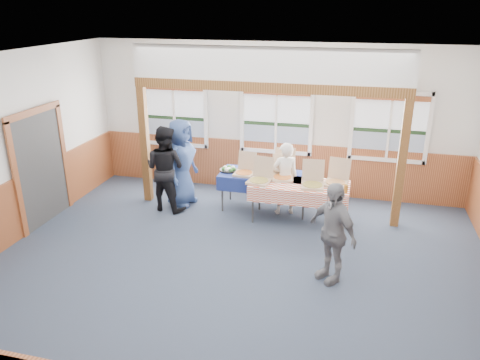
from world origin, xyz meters
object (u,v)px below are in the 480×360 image
Objects in this scene: woman_black at (165,169)px; table_right at (300,187)px; person_grey at (332,232)px; woman_white at (285,179)px; man_blue at (181,163)px; table_left at (265,177)px.

table_right is at bearing -166.87° from woman_black.
woman_black is 3.83m from person_grey.
person_grey is (1.05, -2.18, 0.05)m from woman_white.
woman_white is 0.81× the size of man_blue.
table_left is 1.09× the size of man_blue.
man_blue is at bearing -21.61° from woman_white.
table_right is 2.66m from woman_black.
table_right is 1.11× the size of man_blue.
woman_white is 0.93× the size of person_grey.
man_blue is 1.15× the size of person_grey.
person_grey reaches higher than table_right.
woman_black is at bearing -148.35° from table_left.
table_left is at bearing 135.71° from table_right.
table_right is 1.37× the size of woman_white.
woman_black is at bearing -13.64° from woman_white.
woman_black reaches higher than woman_white.
woman_black is (-2.33, -0.38, 0.13)m from woman_white.
woman_white is at bearing -159.89° from woman_black.
person_grey is (1.45, -2.27, 0.08)m from table_left.
table_right is 2.46m from man_blue.
man_blue is 3.82m from person_grey.
woman_white is 2.42m from person_grey.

